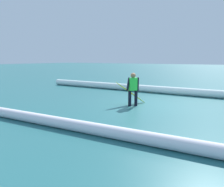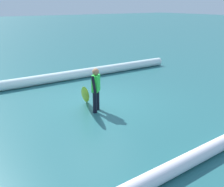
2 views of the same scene
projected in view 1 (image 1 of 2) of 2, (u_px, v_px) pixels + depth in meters
name	position (u px, v px, depth m)	size (l,w,h in m)	color
ground_plane	(151.00, 104.00, 10.09)	(142.96, 142.96, 0.00)	#266569
surfer	(133.00, 88.00, 9.66)	(0.41, 0.47, 1.44)	black
surfboard	(131.00, 93.00, 10.05)	(1.02, 1.46, 1.08)	yellow
wave_crest_foreground	(148.00, 89.00, 13.65)	(0.43, 0.43, 15.32)	white
wave_crest_midground	(33.00, 118.00, 7.17)	(0.34, 0.34, 19.32)	white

